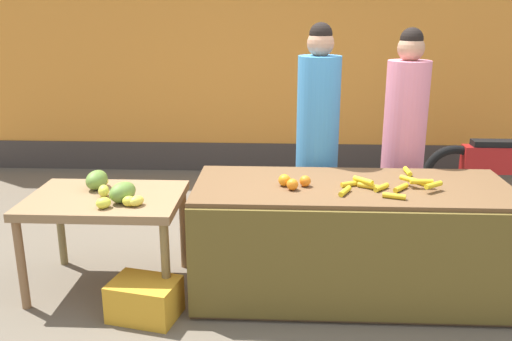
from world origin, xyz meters
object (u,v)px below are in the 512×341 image
vendor_woman_pink_shirt (403,144)px  parked_motorcycle (500,169)px  vendor_woman_blue_shirt (317,142)px  produce_sack (225,225)px  produce_crate (145,299)px

vendor_woman_pink_shirt → parked_motorcycle: vendor_woman_pink_shirt is taller
vendor_woman_blue_shirt → produce_sack: 1.03m
vendor_woman_pink_shirt → produce_crate: size_ratio=4.22×
vendor_woman_pink_shirt → produce_crate: bearing=-148.5°
vendor_woman_blue_shirt → vendor_woman_pink_shirt: vendor_woman_blue_shirt is taller
vendor_woman_pink_shirt → produce_crate: vendor_woman_pink_shirt is taller
produce_sack → vendor_woman_pink_shirt: bearing=4.9°
parked_motorcycle → produce_crate: (-3.16, -2.31, -0.27)m
vendor_woman_blue_shirt → parked_motorcycle: vendor_woman_blue_shirt is taller
vendor_woman_blue_shirt → vendor_woman_pink_shirt: size_ratio=1.02×
vendor_woman_pink_shirt → produce_sack: (-1.46, -0.13, -0.68)m
produce_crate → produce_sack: (0.44, 1.03, 0.12)m
produce_crate → produce_sack: size_ratio=0.87×
vendor_woman_blue_shirt → produce_crate: bearing=-137.3°
parked_motorcycle → produce_crate: parked_motorcycle is taller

